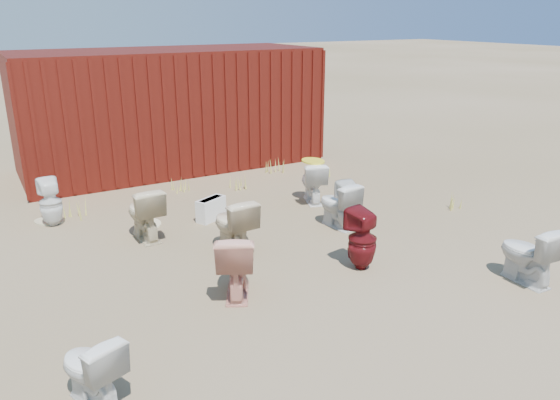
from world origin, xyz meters
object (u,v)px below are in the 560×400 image
toilet_back_a (51,202)px  toilet_back_beige_right (144,213)px  toilet_front_pink (236,263)px  toilet_back_yellowlid (313,182)px  loose_tank (211,209)px  toilet_front_maroon (362,239)px  toilet_back_beige_left (234,225)px  toilet_back_e (348,206)px  toilet_front_a (91,369)px  shipping_container (170,109)px  toilet_front_c (338,205)px  toilet_front_e (528,254)px

toilet_back_a → toilet_back_beige_right: toilet_back_beige_right is taller
toilet_front_pink → toilet_back_a: bearing=-37.9°
toilet_back_yellowlid → loose_tank: bearing=18.3°
toilet_front_maroon → toilet_back_beige_left: 1.73m
toilet_back_beige_left → toilet_back_e: toilet_back_beige_left is taller
toilet_front_a → toilet_back_beige_right: 3.53m
shipping_container → toilet_back_beige_right: size_ratio=7.71×
toilet_back_beige_right → toilet_back_yellowlid: 2.97m
toilet_front_pink → toilet_front_c: (2.24, 1.15, -0.04)m
toilet_back_beige_left → loose_tank: bearing=-101.5°
toilet_front_maroon → loose_tank: 2.73m
toilet_back_a → toilet_back_yellowlid: size_ratio=1.04×
toilet_front_maroon → toilet_back_beige_right: bearing=-58.2°
shipping_container → toilet_back_a: size_ratio=8.13×
toilet_back_beige_left → toilet_back_beige_right: toilet_back_beige_right is taller
toilet_front_c → toilet_back_beige_left: bearing=-3.7°
toilet_front_pink → toilet_back_yellowlid: 3.44m
toilet_back_beige_right → loose_tank: toilet_back_beige_right is taller
shipping_container → toilet_front_pink: (-1.30, -5.87, -0.81)m
toilet_front_maroon → toilet_front_pink: bearing=-16.2°
toilet_front_a → toilet_back_e: bearing=-173.7°
shipping_container → toilet_back_a: 3.85m
toilet_front_e → toilet_back_yellowlid: 3.81m
toilet_front_c → toilet_back_yellowlid: toilet_back_yellowlid is taller
toilet_front_c → toilet_front_pink: bearing=21.5°
toilet_back_a → toilet_back_e: toilet_back_e is taller
toilet_back_yellowlid → toilet_back_e: size_ratio=0.96×
toilet_front_a → toilet_front_pink: 2.13m
toilet_back_a → toilet_back_beige_left: toilet_back_beige_left is taller
toilet_front_e → shipping_container: bearing=-74.0°
toilet_front_a → loose_tank: (2.52, 3.47, -0.15)m
toilet_front_pink → toilet_back_beige_left: size_ratio=1.00×
toilet_front_c → toilet_front_e: toilet_front_e is taller
toilet_front_a → toilet_front_c: toilet_front_c is taller
loose_tank → toilet_back_e: bearing=-66.9°
toilet_back_beige_right → toilet_back_a: bearing=-50.5°
shipping_container → loose_tank: size_ratio=12.00×
toilet_front_maroon → toilet_front_e: size_ratio=1.09×
toilet_back_beige_left → loose_tank: (0.21, 1.29, -0.21)m
toilet_front_a → toilet_back_beige_right: size_ratio=0.83×
toilet_front_e → toilet_back_yellowlid: (-0.60, 3.76, -0.01)m
toilet_front_pink → toilet_front_e: (3.14, -1.45, -0.02)m
shipping_container → toilet_back_beige_left: (-0.82, -4.78, -0.81)m
toilet_back_e → loose_tank: size_ratio=1.48×
shipping_container → toilet_front_pink: bearing=-102.5°
toilet_front_maroon → toilet_back_a: 4.73m
shipping_container → toilet_back_e: (1.00, -4.90, -0.83)m
shipping_container → toilet_back_beige_left: 4.92m
toilet_front_c → loose_tank: 1.98m
toilet_back_beige_right → toilet_back_e: bearing=154.7°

